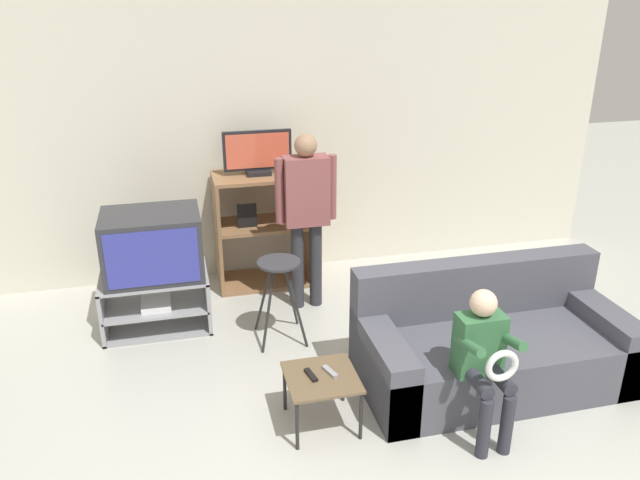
{
  "coord_description": "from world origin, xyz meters",
  "views": [
    {
      "loc": [
        -1.19,
        -2.39,
        2.69
      ],
      "look_at": [
        -0.14,
        1.87,
        0.9
      ],
      "focal_mm": 35.0,
      "sensor_mm": 36.0,
      "label": 1
    }
  ],
  "objects_px": {
    "tv_stand": "(156,301)",
    "remote_control_black": "(311,375)",
    "person_standing_adult": "(306,206)",
    "television_main": "(153,245)",
    "couch": "(491,346)",
    "snack_table": "(322,382)",
    "media_shelf": "(263,228)",
    "remote_control_white": "(330,372)",
    "folding_stool": "(279,277)",
    "person_seated_child": "(484,355)",
    "television_flat": "(258,154)"
  },
  "relations": [
    {
      "from": "tv_stand",
      "to": "remote_control_black",
      "type": "bearing_deg",
      "value": -58.23
    },
    {
      "from": "tv_stand",
      "to": "remote_control_white",
      "type": "bearing_deg",
      "value": -54.86
    },
    {
      "from": "media_shelf",
      "to": "folding_stool",
      "type": "relative_size",
      "value": 1.57
    },
    {
      "from": "television_main",
      "to": "couch",
      "type": "relative_size",
      "value": 0.41
    },
    {
      "from": "person_seated_child",
      "to": "person_standing_adult",
      "type": "bearing_deg",
      "value": 109.38
    },
    {
      "from": "remote_control_black",
      "to": "couch",
      "type": "bearing_deg",
      "value": -3.71
    },
    {
      "from": "television_main",
      "to": "remote_control_white",
      "type": "xyz_separation_m",
      "value": [
        1.08,
        -1.59,
        -0.36
      ]
    },
    {
      "from": "media_shelf",
      "to": "snack_table",
      "type": "bearing_deg",
      "value": -89.39
    },
    {
      "from": "television_main",
      "to": "folding_stool",
      "type": "relative_size",
      "value": 1.13
    },
    {
      "from": "tv_stand",
      "to": "television_main",
      "type": "bearing_deg",
      "value": 46.65
    },
    {
      "from": "television_main",
      "to": "remote_control_white",
      "type": "height_order",
      "value": "television_main"
    },
    {
      "from": "television_main",
      "to": "tv_stand",
      "type": "bearing_deg",
      "value": -133.35
    },
    {
      "from": "television_main",
      "to": "couch",
      "type": "distance_m",
      "value": 2.76
    },
    {
      "from": "media_shelf",
      "to": "couch",
      "type": "relative_size",
      "value": 0.57
    },
    {
      "from": "television_flat",
      "to": "person_seated_child",
      "type": "xyz_separation_m",
      "value": [
        1.01,
        -2.54,
        -0.7
      ]
    },
    {
      "from": "tv_stand",
      "to": "snack_table",
      "type": "distance_m",
      "value": 1.9
    },
    {
      "from": "television_main",
      "to": "media_shelf",
      "type": "relative_size",
      "value": 0.72
    },
    {
      "from": "television_main",
      "to": "remote_control_white",
      "type": "relative_size",
      "value": 5.45
    },
    {
      "from": "television_main",
      "to": "person_seated_child",
      "type": "bearing_deg",
      "value": -44.09
    },
    {
      "from": "snack_table",
      "to": "television_main",
      "type": "bearing_deg",
      "value": 122.43
    },
    {
      "from": "tv_stand",
      "to": "remote_control_black",
      "type": "distance_m",
      "value": 1.86
    },
    {
      "from": "television_flat",
      "to": "person_standing_adult",
      "type": "xyz_separation_m",
      "value": [
        0.32,
        -0.58,
        -0.33
      ]
    },
    {
      "from": "snack_table",
      "to": "person_seated_child",
      "type": "relative_size",
      "value": 0.47
    },
    {
      "from": "media_shelf",
      "to": "couch",
      "type": "distance_m",
      "value": 2.43
    },
    {
      "from": "television_flat",
      "to": "person_standing_adult",
      "type": "relative_size",
      "value": 0.4
    },
    {
      "from": "tv_stand",
      "to": "remote_control_black",
      "type": "height_order",
      "value": "tv_stand"
    },
    {
      "from": "remote_control_white",
      "to": "couch",
      "type": "bearing_deg",
      "value": -10.25
    },
    {
      "from": "folding_stool",
      "to": "remote_control_white",
      "type": "xyz_separation_m",
      "value": [
        0.13,
        -1.11,
        -0.17
      ]
    },
    {
      "from": "snack_table",
      "to": "person_standing_adult",
      "type": "height_order",
      "value": "person_standing_adult"
    },
    {
      "from": "television_flat",
      "to": "person_seated_child",
      "type": "height_order",
      "value": "television_flat"
    },
    {
      "from": "snack_table",
      "to": "couch",
      "type": "bearing_deg",
      "value": 8.97
    },
    {
      "from": "media_shelf",
      "to": "person_standing_adult",
      "type": "distance_m",
      "value": 0.76
    },
    {
      "from": "person_standing_adult",
      "to": "person_seated_child",
      "type": "xyz_separation_m",
      "value": [
        0.69,
        -1.96,
        -0.37
      ]
    },
    {
      "from": "snack_table",
      "to": "person_standing_adult",
      "type": "bearing_deg",
      "value": 80.62
    },
    {
      "from": "media_shelf",
      "to": "folding_stool",
      "type": "bearing_deg",
      "value": -92.17
    },
    {
      "from": "folding_stool",
      "to": "tv_stand",
      "type": "bearing_deg",
      "value": 155.14
    },
    {
      "from": "tv_stand",
      "to": "person_standing_adult",
      "type": "relative_size",
      "value": 0.56
    },
    {
      "from": "snack_table",
      "to": "person_seated_child",
      "type": "height_order",
      "value": "person_seated_child"
    },
    {
      "from": "snack_table",
      "to": "remote_control_white",
      "type": "xyz_separation_m",
      "value": [
        0.06,
        0.02,
        0.05
      ]
    },
    {
      "from": "media_shelf",
      "to": "remote_control_white",
      "type": "height_order",
      "value": "media_shelf"
    },
    {
      "from": "person_standing_adult",
      "to": "tv_stand",
      "type": "bearing_deg",
      "value": -177.56
    },
    {
      "from": "remote_control_white",
      "to": "couch",
      "type": "xyz_separation_m",
      "value": [
        1.25,
        0.18,
        -0.1
      ]
    },
    {
      "from": "folding_stool",
      "to": "person_standing_adult",
      "type": "bearing_deg",
      "value": 56.51
    },
    {
      "from": "remote_control_black",
      "to": "television_main",
      "type": "bearing_deg",
      "value": 109.3
    },
    {
      "from": "remote_control_black",
      "to": "person_seated_child",
      "type": "relative_size",
      "value": 0.15
    },
    {
      "from": "television_flat",
      "to": "person_seated_child",
      "type": "distance_m",
      "value": 2.82
    },
    {
      "from": "television_flat",
      "to": "snack_table",
      "type": "distance_m",
      "value": 2.42
    },
    {
      "from": "person_standing_adult",
      "to": "remote_control_black",
      "type": "bearing_deg",
      "value": -101.73
    },
    {
      "from": "television_flat",
      "to": "tv_stand",
      "type": "bearing_deg",
      "value": -147.23
    },
    {
      "from": "remote_control_black",
      "to": "person_seated_child",
      "type": "distance_m",
      "value": 1.1
    }
  ]
}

